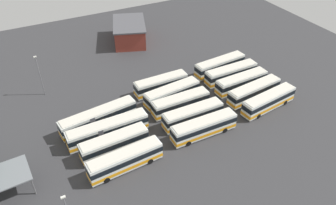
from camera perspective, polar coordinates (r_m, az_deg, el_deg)
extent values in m
plane|color=#333335|center=(65.20, 2.16, -1.45)|extent=(109.75, 109.75, 0.00)
cube|color=silver|center=(53.54, -7.27, -9.64)|extent=(12.22, 3.31, 2.98)
cube|color=beige|center=(52.43, -7.40, -8.47)|extent=(11.72, 3.08, 0.14)
cube|color=black|center=(53.20, -7.31, -9.29)|extent=(12.28, 3.35, 0.95)
cube|color=orange|center=(54.15, -7.21, -10.25)|extent=(12.28, 3.35, 0.60)
cube|color=black|center=(54.94, -1.58, -6.94)|extent=(0.20, 2.06, 1.10)
cylinder|color=black|center=(56.23, -4.20, -8.44)|extent=(1.02, 0.37, 1.00)
cylinder|color=black|center=(54.78, -3.06, -9.92)|extent=(1.02, 0.37, 1.00)
cylinder|color=black|center=(54.45, -11.32, -11.19)|extent=(1.02, 0.37, 1.00)
cylinder|color=black|center=(52.96, -10.37, -12.82)|extent=(1.02, 0.37, 1.00)
cube|color=silver|center=(56.41, -9.10, -6.90)|extent=(11.53, 3.03, 2.98)
cube|color=beige|center=(55.35, -9.25, -5.73)|extent=(11.07, 2.81, 0.14)
cube|color=black|center=(56.08, -9.14, -6.55)|extent=(11.59, 3.08, 0.95)
cube|color=orange|center=(56.98, -9.02, -7.51)|extent=(11.59, 3.08, 0.60)
cube|color=black|center=(57.55, -3.89, -4.59)|extent=(0.15, 2.06, 1.10)
cylinder|color=black|center=(58.95, -6.22, -5.99)|extent=(1.01, 0.35, 1.00)
cylinder|color=black|center=(57.39, -5.25, -7.36)|extent=(1.01, 0.35, 1.00)
cylinder|color=black|center=(57.44, -12.70, -8.27)|extent=(1.01, 0.35, 1.00)
cylinder|color=black|center=(55.84, -11.90, -9.76)|extent=(1.01, 0.35, 1.00)
cube|color=silver|center=(59.14, -10.16, -4.59)|extent=(14.32, 2.74, 2.98)
cube|color=beige|center=(58.14, -10.33, -3.43)|extent=(13.74, 2.53, 0.14)
cube|color=black|center=(58.84, -10.21, -4.24)|extent=(14.39, 2.78, 0.95)
cube|color=orange|center=(59.69, -10.08, -5.19)|extent=(14.39, 2.78, 0.60)
cube|color=black|center=(60.57, -3.88, -2.12)|extent=(0.09, 2.06, 1.10)
cube|color=#47474C|center=(58.86, -11.60, -5.04)|extent=(0.94, 2.58, 2.86)
cylinder|color=black|center=(61.82, -6.56, -3.62)|extent=(1.00, 0.32, 1.00)
cylinder|color=black|center=(60.17, -5.70, -4.88)|extent=(1.00, 0.32, 1.00)
cylinder|color=black|center=(60.16, -14.38, -6.11)|extent=(1.00, 0.32, 1.00)
cylinder|color=black|center=(58.47, -13.73, -7.49)|extent=(1.00, 0.32, 1.00)
cube|color=silver|center=(62.02, -11.71, -2.54)|extent=(14.48, 4.26, 2.98)
cube|color=beige|center=(61.07, -11.89, -1.41)|extent=(13.89, 3.99, 0.14)
cube|color=black|center=(61.73, -11.76, -2.20)|extent=(14.56, 4.30, 0.95)
cube|color=orange|center=(62.54, -11.61, -3.13)|extent=(14.56, 4.30, 0.60)
cube|color=black|center=(63.91, -5.99, 0.11)|extent=(0.31, 2.05, 1.10)
cube|color=#47474C|center=(61.63, -13.02, -3.05)|extent=(1.21, 2.66, 2.86)
cylinder|color=black|center=(64.94, -8.48, -1.51)|extent=(1.03, 0.42, 1.00)
cylinder|color=black|center=(63.29, -7.51, -2.59)|extent=(1.03, 0.42, 1.00)
cylinder|color=black|center=(62.71, -15.66, -4.31)|extent=(1.03, 0.42, 1.00)
cylinder|color=black|center=(60.99, -14.87, -5.51)|extent=(1.03, 0.42, 1.00)
cube|color=silver|center=(59.08, 6.10, -4.19)|extent=(12.09, 2.60, 2.98)
cube|color=beige|center=(58.07, 6.20, -3.03)|extent=(11.60, 2.39, 0.14)
cube|color=black|center=(58.77, 6.13, -3.84)|extent=(12.15, 2.63, 0.95)
cube|color=orange|center=(59.62, 6.05, -4.79)|extent=(12.15, 2.63, 0.60)
cube|color=black|center=(61.58, 10.92, -2.06)|extent=(0.07, 2.06, 1.10)
cylinder|color=black|center=(62.32, 8.39, -3.42)|extent=(1.00, 0.31, 1.00)
cylinder|color=black|center=(60.94, 9.60, -4.66)|extent=(1.00, 0.31, 1.00)
cylinder|color=black|center=(59.16, 2.34, -5.57)|extent=(1.00, 0.31, 1.00)
cylinder|color=black|center=(57.70, 3.45, -6.94)|extent=(1.00, 0.31, 1.00)
cube|color=silver|center=(61.51, 4.21, -2.13)|extent=(11.55, 2.55, 2.98)
cube|color=beige|center=(60.54, 4.28, -0.98)|extent=(11.09, 2.35, 0.14)
cube|color=black|center=(61.21, 4.23, -1.78)|extent=(11.61, 2.59, 0.95)
cube|color=orange|center=(62.03, 4.18, -2.73)|extent=(11.61, 2.59, 0.60)
cube|color=black|center=(63.80, 8.72, -0.22)|extent=(0.07, 2.06, 1.10)
cylinder|color=black|center=(64.62, 6.38, -1.53)|extent=(1.00, 0.30, 1.00)
cylinder|color=black|center=(63.16, 7.50, -2.68)|extent=(1.00, 0.30, 1.00)
cylinder|color=black|center=(61.71, 0.75, -3.41)|extent=(1.00, 0.30, 1.00)
cylinder|color=black|center=(60.17, 1.77, -4.68)|extent=(1.00, 0.30, 1.00)
cube|color=silver|center=(64.21, 2.13, -0.12)|extent=(11.43, 2.58, 2.98)
cube|color=beige|center=(63.29, 2.17, 1.00)|extent=(10.97, 2.37, 0.14)
cube|color=black|center=(63.93, 2.14, 0.22)|extent=(11.48, 2.61, 0.95)
cube|color=orange|center=(64.71, 2.12, -0.72)|extent=(11.48, 2.61, 0.60)
cube|color=black|center=(66.39, 6.45, 1.65)|extent=(0.07, 2.06, 1.10)
cylinder|color=black|center=(67.26, 4.26, 0.36)|extent=(1.00, 0.31, 1.00)
cylinder|color=black|center=(65.71, 5.29, -0.70)|extent=(1.00, 0.31, 1.00)
cylinder|color=black|center=(64.48, -1.14, -1.37)|extent=(1.00, 0.31, 1.00)
cylinder|color=black|center=(62.87, -0.19, -2.52)|extent=(1.00, 0.31, 1.00)
cube|color=silver|center=(66.77, 0.67, 1.53)|extent=(11.98, 3.76, 2.98)
cube|color=beige|center=(65.88, 0.68, 2.64)|extent=(11.49, 3.51, 0.14)
cube|color=black|center=(66.49, 0.67, 1.87)|extent=(12.05, 3.80, 0.95)
cube|color=orange|center=(67.25, 0.66, 0.95)|extent=(12.05, 3.80, 0.60)
cube|color=black|center=(69.36, 4.73, 3.46)|extent=(0.28, 2.06, 1.10)
cylinder|color=black|center=(70.01, 2.61, 2.07)|extent=(1.03, 0.41, 1.00)
cylinder|color=black|center=(68.51, 3.74, 1.15)|extent=(1.03, 0.41, 1.00)
cylinder|color=black|center=(66.74, -2.50, 0.11)|extent=(1.03, 0.41, 1.00)
cylinder|color=black|center=(65.16, -1.44, -0.91)|extent=(1.03, 0.41, 1.00)
cube|color=silver|center=(69.50, -1.20, 3.10)|extent=(11.29, 2.60, 2.98)
cube|color=beige|center=(68.64, -1.22, 4.18)|extent=(10.83, 2.40, 0.14)
cube|color=black|center=(69.23, -1.21, 3.43)|extent=(11.34, 2.64, 0.95)
cube|color=orange|center=(69.96, -1.19, 2.53)|extent=(11.34, 2.64, 0.60)
cube|color=black|center=(71.46, 2.85, 4.65)|extent=(0.08, 2.06, 1.10)
cylinder|color=black|center=(72.41, 0.87, 3.41)|extent=(1.00, 0.31, 1.00)
cylinder|color=black|center=(70.73, 1.76, 2.50)|extent=(1.00, 0.31, 1.00)
cylinder|color=black|center=(69.90, -4.18, 1.94)|extent=(1.00, 0.31, 1.00)
cylinder|color=black|center=(68.16, -3.37, 0.96)|extent=(1.00, 0.31, 1.00)
cube|color=silver|center=(67.63, 16.71, 0.27)|extent=(12.33, 3.99, 2.98)
cube|color=beige|center=(66.76, 16.94, 1.34)|extent=(11.82, 3.73, 0.14)
cube|color=black|center=(67.36, 16.78, 0.59)|extent=(12.39, 4.03, 0.95)
cube|color=orange|center=(68.11, 16.59, -0.30)|extent=(12.39, 4.03, 0.60)
cube|color=black|center=(71.54, 20.01, 2.26)|extent=(0.31, 2.05, 1.10)
cylinder|color=black|center=(71.46, 17.85, 0.90)|extent=(1.03, 0.42, 1.00)
cylinder|color=black|center=(70.41, 19.24, -0.02)|extent=(1.03, 0.42, 1.00)
cylinder|color=black|center=(66.51, 13.65, -1.22)|extent=(1.03, 0.42, 1.00)
cylinder|color=black|center=(65.39, 15.08, -2.24)|extent=(1.03, 0.42, 1.00)
cube|color=silver|center=(69.59, 14.39, 1.86)|extent=(12.24, 3.73, 2.98)
cube|color=beige|center=(68.74, 14.59, 2.92)|extent=(11.74, 3.48, 0.14)
cube|color=black|center=(69.33, 14.45, 2.18)|extent=(12.30, 3.77, 0.95)
cube|color=orange|center=(70.05, 14.29, 1.30)|extent=(12.30, 3.77, 0.60)
cube|color=black|center=(73.31, 17.78, 3.67)|extent=(0.27, 2.06, 1.10)
cylinder|color=black|center=(73.33, 15.67, 2.36)|extent=(1.03, 0.40, 1.00)
cylinder|color=black|center=(72.16, 16.97, 1.48)|extent=(1.03, 0.40, 1.00)
cylinder|color=black|center=(68.63, 11.37, 0.49)|extent=(1.03, 0.40, 1.00)
cylinder|color=black|center=(67.38, 12.68, -0.49)|extent=(1.03, 0.40, 1.00)
cube|color=silver|center=(71.83, 12.35, 3.40)|extent=(11.81, 2.94, 2.98)
cube|color=beige|center=(71.00, 12.51, 4.44)|extent=(11.33, 2.72, 0.14)
cube|color=black|center=(71.57, 12.40, 3.71)|extent=(11.87, 2.98, 0.95)
cube|color=orange|center=(72.28, 12.26, 2.84)|extent=(11.87, 2.98, 0.60)
cube|color=black|center=(75.13, 15.86, 4.92)|extent=(0.13, 2.06, 1.10)
cylinder|color=black|center=(75.38, 13.79, 3.72)|extent=(1.01, 0.34, 1.00)
cylinder|color=black|center=(74.03, 14.95, 2.85)|extent=(1.01, 0.34, 1.00)
cylinder|color=black|center=(71.20, 9.38, 2.22)|extent=(1.01, 0.34, 1.00)
cylinder|color=black|center=(69.77, 10.52, 1.27)|extent=(1.01, 0.34, 1.00)
cube|color=silver|center=(74.38, 10.64, 4.89)|extent=(12.12, 2.64, 2.98)
cube|color=beige|center=(73.58, 10.78, 5.92)|extent=(11.63, 2.43, 0.14)
cube|color=black|center=(74.13, 10.68, 5.20)|extent=(12.18, 2.68, 0.95)
cube|color=orange|center=(74.82, 10.57, 4.35)|extent=(12.18, 2.68, 0.60)
cube|color=black|center=(77.61, 14.29, 6.29)|extent=(0.08, 2.06, 1.10)
cylinder|color=black|center=(77.91, 12.25, 5.14)|extent=(1.00, 0.31, 1.00)
cylinder|color=black|center=(76.45, 13.30, 4.31)|extent=(1.00, 0.31, 1.00)
cylinder|color=black|center=(73.84, 7.67, 3.79)|extent=(1.00, 0.31, 1.00)
cylinder|color=black|center=(72.31, 8.69, 2.89)|extent=(1.00, 0.31, 1.00)
cube|color=silver|center=(76.91, 8.80, 6.25)|extent=(12.51, 3.52, 2.98)
cube|color=beige|center=(76.14, 8.91, 7.26)|extent=(12.00, 3.28, 0.14)
cube|color=black|center=(76.67, 8.83, 6.56)|extent=(12.58, 3.57, 0.95)
cube|color=orange|center=(77.33, 8.74, 5.72)|extent=(12.58, 3.57, 0.60)
cube|color=black|center=(80.38, 12.28, 7.72)|extent=(0.23, 2.06, 1.10)
cylinder|color=black|center=(80.55, 10.32, 6.52)|extent=(1.02, 0.38, 1.00)
cylinder|color=black|center=(79.11, 11.40, 5.78)|extent=(1.02, 0.38, 1.00)
cylinder|color=black|center=(76.19, 5.93, 5.06)|extent=(1.02, 0.38, 1.00)
cylinder|color=black|center=(74.67, 6.99, 4.26)|extent=(1.02, 0.38, 1.00)
cube|color=maroon|center=(90.21, -6.54, 11.70)|extent=(11.21, 13.84, 4.84)
cube|color=#4C4C51|center=(89.15, -6.66, 13.22)|extent=(11.88, 14.67, 0.36)
cube|color=black|center=(96.22, -6.64, 12.48)|extent=(1.72, 0.66, 2.20)
cylinder|color=#59595B|center=(57.08, -22.95, -9.66)|extent=(0.20, 0.20, 3.25)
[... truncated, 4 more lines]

